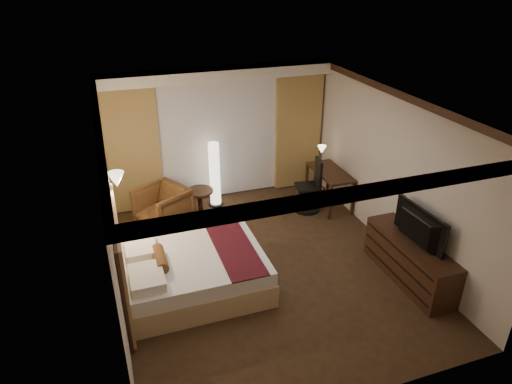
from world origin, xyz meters
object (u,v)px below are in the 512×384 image
object	(u,v)px
dresser	(410,260)
armchair	(163,205)
floor_lamp	(215,174)
office_chair	(308,185)
bed	(196,273)
television	(415,224)
side_table	(200,203)
desk	(329,188)

from	to	relation	value
dresser	armchair	bearing A→B (deg)	139.41
floor_lamp	office_chair	size ratio (longest dim) A/B	1.25
bed	dresser	bearing A→B (deg)	-14.51
armchair	television	xyz separation A→B (m)	(3.31, -2.86, 0.57)
armchair	side_table	world-z (taller)	armchair
desk	television	world-z (taller)	television
armchair	office_chair	xyz separation A→B (m)	(2.79, -0.32, 0.12)
floor_lamp	desk	size ratio (longest dim) A/B	1.18
armchair	dresser	xyz separation A→B (m)	(3.34, -2.86, -0.08)
bed	desk	distance (m)	3.59
bed	television	distance (m)	3.32
desk	side_table	bearing A→B (deg)	171.17
bed	dresser	xyz separation A→B (m)	(3.17, -0.82, 0.04)
side_table	desk	xyz separation A→B (m)	(2.56, -0.40, 0.09)
office_chair	dresser	distance (m)	2.61
floor_lamp	office_chair	bearing A→B (deg)	-25.85
side_table	television	bearing A→B (deg)	-49.27
desk	dresser	size ratio (longest dim) A/B	0.66
bed	office_chair	size ratio (longest dim) A/B	1.89
armchair	dresser	bearing A→B (deg)	19.83
armchair	office_chair	distance (m)	2.81
bed	desk	world-z (taller)	desk
dresser	television	xyz separation A→B (m)	(-0.03, 0.00, 0.65)
armchair	floor_lamp	xyz separation A→B (m)	(1.13, 0.48, 0.25)
office_chair	television	bearing A→B (deg)	-67.56
dresser	television	distance (m)	0.65
bed	dresser	size ratio (longest dim) A/B	1.17
floor_lamp	desk	xyz separation A→B (m)	(2.16, -0.75, -0.30)
office_chair	television	distance (m)	2.64
desk	dresser	xyz separation A→B (m)	(0.05, -2.59, -0.04)
television	side_table	bearing A→B (deg)	38.52
floor_lamp	office_chair	world-z (taller)	floor_lamp
side_table	office_chair	bearing A→B (deg)	-12.30
floor_lamp	office_chair	xyz separation A→B (m)	(1.66, -0.80, -0.14)
dresser	office_chair	bearing A→B (deg)	102.31
side_table	television	xyz separation A→B (m)	(2.58, -2.99, 0.71)
desk	office_chair	xyz separation A→B (m)	(-0.51, -0.05, 0.16)
floor_lamp	television	bearing A→B (deg)	-56.88
armchair	side_table	size ratio (longest dim) A/B	1.51
side_table	office_chair	distance (m)	2.11
bed	armchair	world-z (taller)	armchair
bed	side_table	bearing A→B (deg)	75.43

